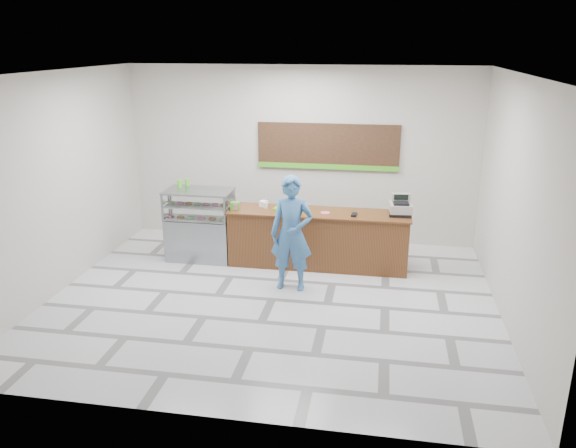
% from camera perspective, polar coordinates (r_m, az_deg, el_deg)
% --- Properties ---
extents(floor, '(7.00, 7.00, 0.00)m').
position_cam_1_polar(floor, '(9.04, -1.66, -7.67)').
color(floor, silver).
rests_on(floor, ground).
extents(back_wall, '(7.00, 0.00, 7.00)m').
position_cam_1_polar(back_wall, '(11.30, 1.27, 7.00)').
color(back_wall, beige).
rests_on(back_wall, floor).
extents(ceiling, '(7.00, 7.00, 0.00)m').
position_cam_1_polar(ceiling, '(8.15, -1.89, 15.08)').
color(ceiling, silver).
rests_on(ceiling, back_wall).
extents(sales_counter, '(3.26, 0.76, 1.03)m').
position_cam_1_polar(sales_counter, '(10.17, 3.07, -1.51)').
color(sales_counter, brown).
rests_on(sales_counter, floor).
extents(display_case, '(1.22, 0.72, 1.33)m').
position_cam_1_polar(display_case, '(10.59, -8.92, 0.00)').
color(display_case, gray).
rests_on(display_case, floor).
extents(menu_board, '(2.80, 0.06, 0.90)m').
position_cam_1_polar(menu_board, '(11.16, 4.06, 7.78)').
color(menu_board, black).
rests_on(menu_board, back_wall).
extents(cash_register, '(0.41, 0.43, 0.36)m').
position_cam_1_polar(cash_register, '(9.98, 11.37, 1.68)').
color(cash_register, black).
rests_on(cash_register, sales_counter).
extents(card_terminal, '(0.10, 0.18, 0.04)m').
position_cam_1_polar(card_terminal, '(9.82, 6.73, 0.95)').
color(card_terminal, black).
rests_on(card_terminal, sales_counter).
extents(serving_tray, '(0.42, 0.33, 0.02)m').
position_cam_1_polar(serving_tray, '(10.18, -0.29, 1.63)').
color(serving_tray, '#4ECD0B').
rests_on(serving_tray, sales_counter).
extents(napkin_box, '(0.16, 0.16, 0.11)m').
position_cam_1_polar(napkin_box, '(10.30, -2.51, 2.07)').
color(napkin_box, white).
rests_on(napkin_box, sales_counter).
extents(straw_cup, '(0.07, 0.07, 0.11)m').
position_cam_1_polar(straw_cup, '(10.20, -2.27, 1.90)').
color(straw_cup, silver).
rests_on(straw_cup, sales_counter).
extents(promo_box, '(0.18, 0.14, 0.15)m').
position_cam_1_polar(promo_box, '(10.13, -5.42, 1.84)').
color(promo_box, green).
rests_on(promo_box, sales_counter).
extents(donut_decal, '(0.17, 0.17, 0.00)m').
position_cam_1_polar(donut_decal, '(9.96, 3.81, 1.17)').
color(donut_decal, '#DB6195').
rests_on(donut_decal, sales_counter).
extents(green_cup_left, '(0.09, 0.09, 0.14)m').
position_cam_1_polar(green_cup_left, '(10.67, -10.96, 4.06)').
color(green_cup_left, green).
rests_on(green_cup_left, display_case).
extents(green_cup_right, '(0.08, 0.08, 0.13)m').
position_cam_1_polar(green_cup_right, '(10.74, -10.21, 4.18)').
color(green_cup_right, green).
rests_on(green_cup_right, display_case).
extents(customer, '(0.71, 0.48, 1.91)m').
position_cam_1_polar(customer, '(9.09, 0.38, -0.98)').
color(customer, teal).
rests_on(customer, floor).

